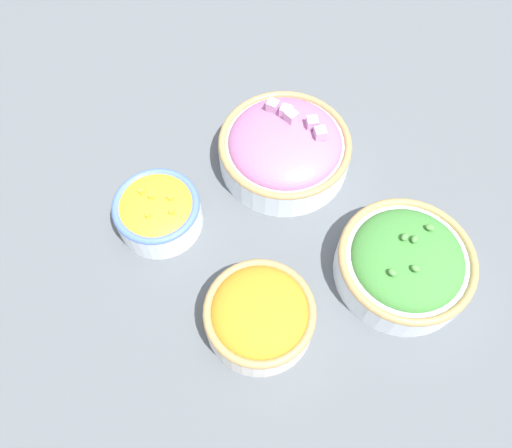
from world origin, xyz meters
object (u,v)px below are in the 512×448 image
at_px(bowl_carrots, 260,315).
at_px(bowl_red_onion, 285,147).
at_px(bowl_broccoli, 405,262).
at_px(bowl_squash, 158,211).

distance_m(bowl_carrots, bowl_red_onion, 0.28).
xyz_separation_m(bowl_carrots, bowl_red_onion, (-0.12, -0.25, 0.00)).
distance_m(bowl_broccoli, bowl_red_onion, 0.26).
height_order(bowl_carrots, bowl_broccoli, bowl_broccoli).
bearing_deg(bowl_squash, bowl_red_onion, -165.90).
xyz_separation_m(bowl_red_onion, bowl_squash, (0.22, 0.06, -0.01)).
bearing_deg(bowl_squash, bowl_carrots, 117.04).
bearing_deg(bowl_broccoli, bowl_red_onion, -66.49).
relative_size(bowl_carrots, bowl_broccoli, 0.78).
relative_size(bowl_carrots, bowl_squash, 1.16).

